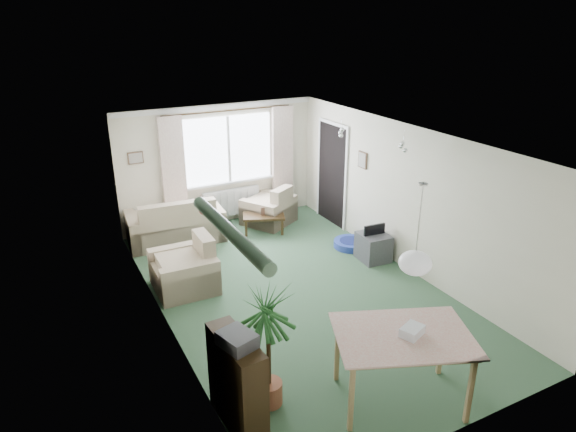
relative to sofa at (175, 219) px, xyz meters
name	(u,v)px	position (x,y,z in m)	size (l,w,h in m)	color
ground	(297,291)	(1.10, -2.75, -0.43)	(6.50, 6.50, 0.00)	#325439
window	(228,149)	(1.30, 0.48, 1.07)	(1.80, 0.03, 1.30)	white
curtain_rod	(228,111)	(1.30, 0.40, 1.84)	(2.60, 0.03, 0.03)	black
curtain_left	(173,169)	(0.15, 0.38, 0.84)	(0.45, 0.08, 2.00)	beige
curtain_right	(283,155)	(2.45, 0.38, 0.84)	(0.45, 0.08, 2.00)	beige
radiator	(231,202)	(1.30, 0.44, -0.03)	(1.20, 0.10, 0.55)	white
doorway	(332,175)	(3.08, -0.55, 0.57)	(0.03, 0.95, 2.00)	black
pendant_lamp	(415,263)	(1.30, -5.05, 1.05)	(0.36, 0.36, 0.36)	white
tinsel_garland	(229,231)	(-0.82, -5.05, 1.85)	(1.60, 1.60, 0.12)	#196626
bauble_cluster_a	(341,130)	(2.40, -1.85, 1.79)	(0.20, 0.20, 0.20)	silver
bauble_cluster_b	(403,143)	(2.70, -3.05, 1.79)	(0.20, 0.20, 0.20)	silver
wall_picture_back	(136,158)	(-0.50, 0.48, 1.12)	(0.28, 0.03, 0.22)	brown
wall_picture_right	(363,160)	(3.08, -1.55, 1.12)	(0.03, 0.24, 0.30)	brown
sofa	(175,219)	(0.00, 0.00, 0.00)	(1.74, 0.92, 0.87)	#C8AE97
armchair_corner	(269,204)	(1.92, -0.02, -0.03)	(0.89, 0.85, 0.80)	#BEB190
armchair_left	(183,264)	(-0.40, -1.85, -0.01)	(0.94, 0.89, 0.84)	#BDAB8F
coffee_table	(264,223)	(1.63, -0.42, -0.26)	(0.79, 0.44, 0.36)	black
photo_frame	(264,211)	(1.63, -0.43, 0.00)	(0.12, 0.02, 0.16)	brown
bookshelf	(237,382)	(-0.74, -4.86, 0.08)	(0.28, 0.85, 1.04)	black
hifi_box	(237,340)	(-0.76, -4.96, 0.67)	(0.28, 0.35, 0.14)	#414046
houseplant	(269,348)	(-0.33, -4.74, 0.29)	(0.62, 0.62, 1.45)	#1D552C
dining_table	(400,368)	(0.96, -5.35, -0.02)	(1.34, 0.89, 0.84)	#A57E59
gift_box	(412,332)	(1.03, -5.40, 0.46)	(0.25, 0.18, 0.12)	white
tv_cube	(373,247)	(2.80, -2.38, -0.20)	(0.47, 0.52, 0.47)	#323136
pet_bed	(351,244)	(2.75, -1.78, -0.37)	(0.62, 0.62, 0.12)	#222F9F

